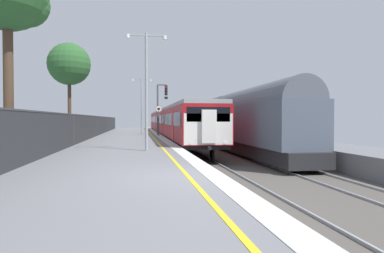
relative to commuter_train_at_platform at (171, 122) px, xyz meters
The scene contains 8 objects.
ground 29.40m from the commuter_train_at_platform, 88.94° to the right, with size 17.40×110.00×1.21m.
commuter_train_at_platform is the anchor object (origin of this frame).
freight_train_adjacent_track 4.74m from the commuter_train_at_platform, 32.15° to the right, with size 2.60×43.84×4.63m.
signal_gantry 5.13m from the commuter_train_at_platform, 108.10° to the right, with size 1.10×0.24×5.10m.
speed_limit_sign 7.95m from the commuter_train_at_platform, 103.44° to the right, with size 0.59×0.08×2.81m.
platform_lamp_mid 22.11m from the commuter_train_at_platform, 98.74° to the right, with size 2.00×0.20×5.78m.
platform_lamp_far 5.43m from the commuter_train_at_platform, 132.08° to the right, with size 2.00×0.20×5.76m.
background_tree_left 12.93m from the commuter_train_at_platform, 146.04° to the right, with size 3.81×3.81×8.48m.
Camera 1 is at (-1.70, -8.99, 1.54)m, focal length 31.17 mm.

